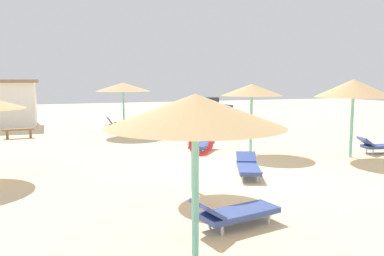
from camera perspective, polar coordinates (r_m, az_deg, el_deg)
name	(u,v)px	position (r m, az deg, el deg)	size (l,w,h in m)	color
ground_plane	(226,178)	(11.90, 5.14, -7.44)	(80.00, 80.00, 0.00)	beige
parasol_1	(195,111)	(6.09, 0.50, 2.53)	(2.90, 2.90, 2.78)	#6BC6BC
parasol_2	(123,87)	(21.34, -10.22, 6.00)	(2.98, 2.98, 2.85)	#6BC6BC
parasol_3	(354,88)	(15.97, 22.92, 5.45)	(2.90, 2.90, 3.02)	#6BC6BC
parasol_4	(193,107)	(10.18, 0.22, 3.08)	(2.22, 2.22, 2.58)	#6BC6BC
parasol_5	(252,90)	(15.89, 8.88, 5.58)	(2.51, 2.51, 2.83)	#6BC6BC
lounger_1	(234,212)	(8.04, 6.33, -12.35)	(1.99, 0.97, 0.67)	#33478C
lounger_2	(121,124)	(23.52, -10.50, 0.53)	(1.87, 0.72, 0.81)	#33478C
lounger_3	(380,146)	(17.54, 26.22, -2.37)	(1.99, 1.01, 0.69)	#33478C
lounger_4	(248,166)	(12.21, 8.31, -5.62)	(1.35, 2.01, 0.61)	#33478C
lounger_5	(203,143)	(16.27, 1.65, -2.30)	(1.70, 1.86, 0.72)	#33478C
bench_0	(127,124)	(23.55, -9.58, 0.61)	(1.50, 0.42, 0.49)	brown
bench_1	(19,131)	(21.75, -24.37, -0.47)	(1.52, 0.48, 0.49)	brown
parked_car	(204,109)	(28.74, 1.81, 2.83)	(4.16, 2.33, 1.72)	#194C9E
beach_cabana	(5,103)	(27.50, -26.10, 3.39)	(4.12, 4.37, 3.02)	white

